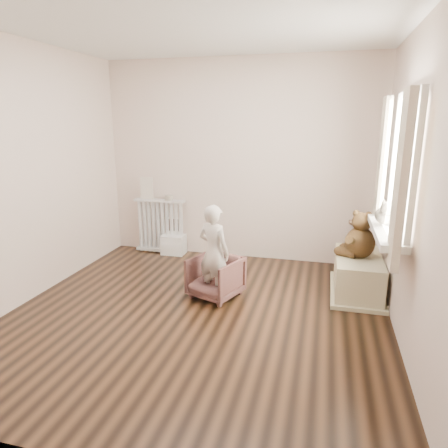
% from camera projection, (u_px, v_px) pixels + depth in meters
% --- Properties ---
extents(floor, '(3.60, 3.60, 0.01)m').
position_uv_depth(floor, '(197.00, 314.00, 3.86)').
color(floor, black).
rests_on(floor, ground).
extents(ceiling, '(3.60, 3.60, 0.01)m').
position_uv_depth(ceiling, '(192.00, 20.00, 3.21)').
color(ceiling, white).
rests_on(ceiling, ground).
extents(back_wall, '(3.60, 0.02, 2.60)m').
position_uv_depth(back_wall, '(239.00, 161.00, 5.22)').
color(back_wall, silver).
rests_on(back_wall, ground).
extents(front_wall, '(3.60, 0.02, 2.60)m').
position_uv_depth(front_wall, '(71.00, 236.00, 1.85)').
color(front_wall, silver).
rests_on(front_wall, ground).
extents(left_wall, '(0.02, 3.60, 2.60)m').
position_uv_depth(left_wall, '(23.00, 174.00, 3.97)').
color(left_wall, silver).
rests_on(left_wall, ground).
extents(right_wall, '(0.02, 3.60, 2.60)m').
position_uv_depth(right_wall, '(415.00, 189.00, 3.10)').
color(right_wall, silver).
rests_on(right_wall, ground).
extents(window, '(0.03, 0.90, 1.10)m').
position_uv_depth(window, '(405.00, 166.00, 3.35)').
color(window, white).
rests_on(window, right_wall).
extents(window_sill, '(0.22, 1.10, 0.06)m').
position_uv_depth(window_sill, '(386.00, 231.00, 3.52)').
color(window_sill, silver).
rests_on(window_sill, right_wall).
extents(curtain_left, '(0.06, 0.26, 1.30)m').
position_uv_depth(curtain_left, '(401.00, 182.00, 2.86)').
color(curtain_left, beige).
rests_on(curtain_left, right_wall).
extents(curtain_right, '(0.06, 0.26, 1.30)m').
position_uv_depth(curtain_right, '(382.00, 165.00, 3.93)').
color(curtain_right, beige).
rests_on(curtain_right, right_wall).
extents(radiator, '(0.72, 0.14, 0.76)m').
position_uv_depth(radiator, '(161.00, 225.00, 5.60)').
color(radiator, silver).
rests_on(radiator, floor).
extents(paper_doll, '(0.18, 0.02, 0.30)m').
position_uv_depth(paper_doll, '(147.00, 188.00, 5.52)').
color(paper_doll, beige).
rests_on(paper_doll, radiator).
extents(tin_a, '(0.11, 0.11, 0.07)m').
position_uv_depth(tin_a, '(169.00, 198.00, 5.47)').
color(tin_a, '#A59E8C').
rests_on(tin_a, radiator).
extents(toy_vanity, '(0.32, 0.23, 0.50)m').
position_uv_depth(toy_vanity, '(173.00, 235.00, 5.56)').
color(toy_vanity, silver).
rests_on(toy_vanity, floor).
extents(armchair, '(0.61, 0.62, 0.44)m').
position_uv_depth(armchair, '(215.00, 277.00, 4.20)').
color(armchair, brown).
rests_on(armchair, floor).
extents(child, '(0.42, 0.35, 0.99)m').
position_uv_depth(child, '(214.00, 252.00, 4.08)').
color(child, beige).
rests_on(child, armchair).
extents(toy_bench, '(0.47, 0.89, 0.42)m').
position_uv_depth(toy_bench, '(358.00, 276.00, 4.29)').
color(toy_bench, beige).
rests_on(toy_bench, floor).
extents(teddy_bear, '(0.49, 0.44, 0.49)m').
position_uv_depth(teddy_bear, '(361.00, 234.00, 4.16)').
color(teddy_bear, '#32200F').
rests_on(teddy_bear, toy_bench).
extents(plush_cat, '(0.18, 0.29, 0.24)m').
position_uv_depth(plush_cat, '(385.00, 214.00, 3.60)').
color(plush_cat, gray).
rests_on(plush_cat, window_sill).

